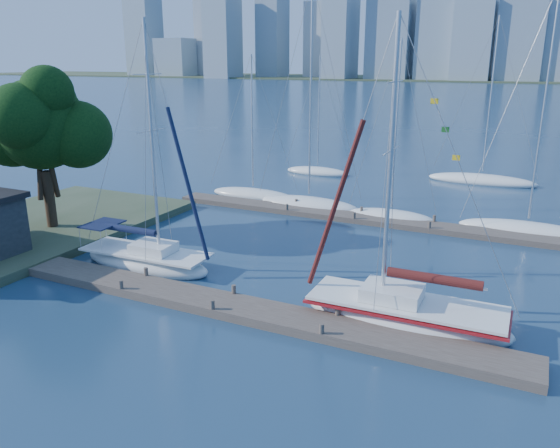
% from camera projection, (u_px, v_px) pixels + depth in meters
% --- Properties ---
extents(ground, '(700.00, 700.00, 0.00)m').
position_uv_depth(ground, '(224.00, 309.00, 24.18)').
color(ground, '#162847').
rests_on(ground, ground).
extents(near_dock, '(26.00, 2.00, 0.40)m').
position_uv_depth(near_dock, '(224.00, 305.00, 24.12)').
color(near_dock, '#473C34').
rests_on(near_dock, ground).
extents(far_dock, '(30.00, 1.80, 0.36)m').
position_uv_depth(far_dock, '(372.00, 220.00, 37.10)').
color(far_dock, '#473C34').
rests_on(far_dock, ground).
extents(shore, '(12.00, 22.00, 0.50)m').
position_uv_depth(shore, '(14.00, 234.00, 33.76)').
color(shore, '#38472D').
rests_on(shore, ground).
extents(far_shore, '(800.00, 100.00, 1.50)m').
position_uv_depth(far_shore, '(527.00, 80.00, 300.22)').
color(far_shore, '#38472D').
rests_on(far_shore, ground).
extents(tree, '(7.66, 6.99, 10.35)m').
position_uv_depth(tree, '(40.00, 122.00, 32.66)').
color(tree, '#2F1F15').
rests_on(tree, ground).
extents(sailboat_navy, '(7.74, 2.80, 13.04)m').
position_uv_depth(sailboat_navy, '(145.00, 247.00, 28.83)').
color(sailboat_navy, white).
rests_on(sailboat_navy, ground).
extents(sailboat_maroon, '(8.65, 2.96, 12.91)m').
position_uv_depth(sailboat_maroon, '(406.00, 302.00, 22.57)').
color(sailboat_maroon, white).
rests_on(sailboat_maroon, ground).
extents(bg_boat_0, '(7.58, 3.26, 11.36)m').
position_uv_depth(bg_boat_0, '(253.00, 194.00, 43.84)').
color(bg_boat_0, white).
rests_on(bg_boat_0, ground).
extents(bg_boat_1, '(8.03, 3.37, 16.22)m').
position_uv_depth(bg_boat_1, '(309.00, 204.00, 40.67)').
color(bg_boat_1, white).
rests_on(bg_boat_1, ground).
extents(bg_boat_2, '(6.06, 2.06, 12.25)m').
position_uv_depth(bg_boat_2, '(391.00, 216.00, 37.71)').
color(bg_boat_2, white).
rests_on(bg_boat_2, ground).
extents(bg_boat_4, '(8.68, 4.80, 15.36)m').
position_uv_depth(bg_boat_4, '(527.00, 230.00, 34.57)').
color(bg_boat_4, white).
rests_on(bg_boat_4, ground).
extents(bg_boat_6, '(6.68, 3.36, 11.33)m').
position_uv_depth(bg_boat_6, '(318.00, 171.00, 52.89)').
color(bg_boat_6, white).
rests_on(bg_boat_6, ground).
extents(bg_boat_7, '(9.66, 4.82, 14.55)m').
position_uv_depth(bg_boat_7, '(482.00, 180.00, 48.93)').
color(bg_boat_7, white).
rests_on(bg_boat_7, ground).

